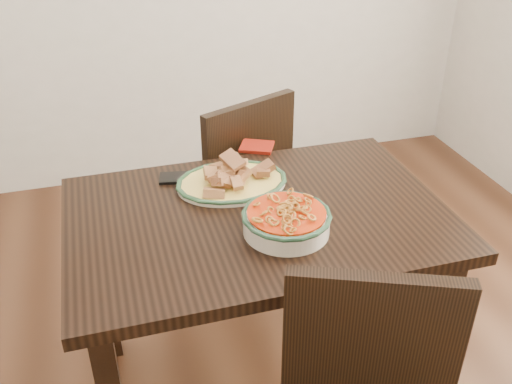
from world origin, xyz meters
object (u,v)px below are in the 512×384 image
object	(u,v)px
dining_table	(258,241)
smartphone	(180,178)
fish_plate	(232,173)
noodle_bowl	(286,219)
chair_far	(234,183)

from	to	relation	value
dining_table	smartphone	xyz separation A→B (m)	(-0.19, 0.27, 0.11)
fish_plate	noodle_bowl	xyz separation A→B (m)	(0.08, -0.30, -0.00)
fish_plate	dining_table	bearing A→B (deg)	-78.75
dining_table	chair_far	world-z (taller)	chair_far
dining_table	noodle_bowl	world-z (taller)	noodle_bowl
fish_plate	noodle_bowl	world-z (taller)	fish_plate
smartphone	fish_plate	bearing A→B (deg)	-19.27
fish_plate	smartphone	size ratio (longest dim) A/B	2.65
fish_plate	smartphone	xyz separation A→B (m)	(-0.16, 0.09, -0.04)
dining_table	smartphone	size ratio (longest dim) A/B	8.45
fish_plate	noodle_bowl	size ratio (longest dim) A/B	1.39
dining_table	fish_plate	bearing A→B (deg)	101.25
dining_table	fish_plate	size ratio (longest dim) A/B	3.19
chair_far	smartphone	size ratio (longest dim) A/B	6.59
fish_plate	chair_far	bearing A→B (deg)	75.46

